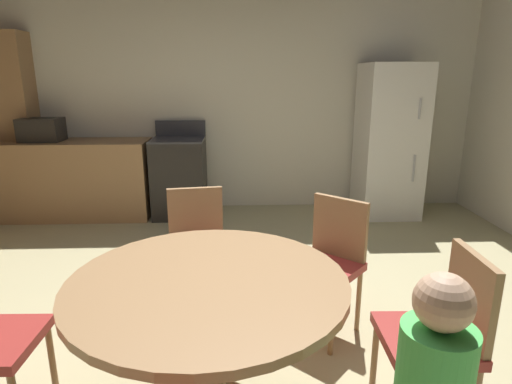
{
  "coord_description": "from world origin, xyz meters",
  "views": [
    {
      "loc": [
        0.04,
        -2.29,
        1.62
      ],
      "look_at": [
        0.17,
        0.82,
        0.77
      ],
      "focal_mm": 29.83,
      "sensor_mm": 36.0,
      "label": 1
    }
  ],
  "objects_px": {
    "microwave": "(42,130)",
    "chair_northeast": "(329,257)",
    "oven_range": "(180,177)",
    "refrigerator": "(389,141)",
    "chair_north": "(197,244)",
    "chair_east": "(441,329)",
    "dining_table": "(209,310)"
  },
  "relations": [
    {
      "from": "chair_northeast",
      "to": "dining_table",
      "type": "bearing_deg",
      "value": 0.0
    },
    {
      "from": "chair_east",
      "to": "refrigerator",
      "type": "bearing_deg",
      "value": -103.01
    },
    {
      "from": "chair_north",
      "to": "chair_east",
      "type": "bearing_deg",
      "value": 39.99
    },
    {
      "from": "refrigerator",
      "to": "chair_northeast",
      "type": "xyz_separation_m",
      "value": [
        -1.19,
        -2.39,
        -0.38
      ]
    },
    {
      "from": "oven_range",
      "to": "chair_east",
      "type": "height_order",
      "value": "oven_range"
    },
    {
      "from": "dining_table",
      "to": "chair_east",
      "type": "xyz_separation_m",
      "value": [
        1.06,
        -0.03,
        -0.1
      ]
    },
    {
      "from": "dining_table",
      "to": "chair_east",
      "type": "relative_size",
      "value": 1.42
    },
    {
      "from": "microwave",
      "to": "chair_north",
      "type": "relative_size",
      "value": 0.51
    },
    {
      "from": "dining_table",
      "to": "chair_north",
      "type": "bearing_deg",
      "value": 98.22
    },
    {
      "from": "oven_range",
      "to": "refrigerator",
      "type": "distance_m",
      "value": 2.5
    },
    {
      "from": "refrigerator",
      "to": "chair_east",
      "type": "xyz_separation_m",
      "value": [
        -0.85,
        -3.2,
        -0.38
      ]
    },
    {
      "from": "chair_northeast",
      "to": "chair_east",
      "type": "bearing_deg",
      "value": 65.34
    },
    {
      "from": "oven_range",
      "to": "dining_table",
      "type": "relative_size",
      "value": 0.89
    },
    {
      "from": "chair_northeast",
      "to": "chair_north",
      "type": "distance_m",
      "value": 0.9
    },
    {
      "from": "oven_range",
      "to": "chair_northeast",
      "type": "relative_size",
      "value": 1.26
    },
    {
      "from": "microwave",
      "to": "dining_table",
      "type": "height_order",
      "value": "microwave"
    },
    {
      "from": "microwave",
      "to": "chair_east",
      "type": "bearing_deg",
      "value": -45.99
    },
    {
      "from": "chair_east",
      "to": "dining_table",
      "type": "bearing_deg",
      "value": -0.0
    },
    {
      "from": "dining_table",
      "to": "oven_range",
      "type": "bearing_deg",
      "value": 99.82
    },
    {
      "from": "oven_range",
      "to": "microwave",
      "type": "xyz_separation_m",
      "value": [
        -1.53,
        -0.0,
        0.56
      ]
    },
    {
      "from": "chair_east",
      "to": "chair_northeast",
      "type": "height_order",
      "value": "same"
    },
    {
      "from": "microwave",
      "to": "chair_north",
      "type": "xyz_separation_m",
      "value": [
        1.93,
        -2.17,
        -0.53
      ]
    },
    {
      "from": "oven_range",
      "to": "chair_northeast",
      "type": "height_order",
      "value": "oven_range"
    },
    {
      "from": "refrigerator",
      "to": "chair_northeast",
      "type": "height_order",
      "value": "refrigerator"
    },
    {
      "from": "refrigerator",
      "to": "chair_north",
      "type": "relative_size",
      "value": 2.02
    },
    {
      "from": "oven_range",
      "to": "microwave",
      "type": "bearing_deg",
      "value": -179.86
    },
    {
      "from": "microwave",
      "to": "chair_northeast",
      "type": "height_order",
      "value": "microwave"
    },
    {
      "from": "microwave",
      "to": "chair_north",
      "type": "height_order",
      "value": "microwave"
    },
    {
      "from": "chair_east",
      "to": "chair_north",
      "type": "distance_m",
      "value": 1.62
    },
    {
      "from": "dining_table",
      "to": "chair_northeast",
      "type": "height_order",
      "value": "chair_northeast"
    },
    {
      "from": "microwave",
      "to": "chair_east",
      "type": "distance_m",
      "value": 4.55
    },
    {
      "from": "oven_range",
      "to": "chair_north",
      "type": "distance_m",
      "value": 2.21
    }
  ]
}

